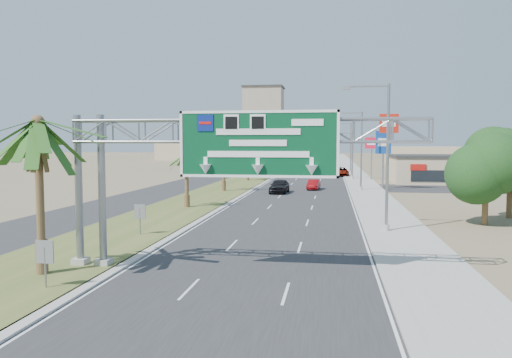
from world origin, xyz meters
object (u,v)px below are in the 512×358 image
object	(u,v)px
car_right_lane	(341,172)
pole_sign_red_far	(372,146)
palm_near	(38,123)
pole_sign_red_near	(389,129)
signal_mast	(340,150)
pole_sign_blue	(383,145)
car_far	(310,168)
sign_gantry	(226,143)
store_building	(454,170)
car_mid_lane	(314,185)
car_left_lane	(279,186)

from	to	relation	value
car_right_lane	pole_sign_red_far	world-z (taller)	pole_sign_red_far
palm_near	pole_sign_red_near	bearing A→B (deg)	65.71
signal_mast	pole_sign_red_near	size ratio (longest dim) A/B	1.04
pole_sign_red_far	pole_sign_blue	bearing A→B (deg)	-89.04
car_far	pole_sign_blue	size ratio (longest dim) A/B	0.69
sign_gantry	car_right_lane	size ratio (longest dim) A/B	2.94
car_right_lane	car_far	bearing A→B (deg)	111.37
store_building	car_far	world-z (taller)	store_building
palm_near	car_mid_lane	xyz separation A→B (m)	(10.70, 44.18, -6.28)
car_mid_lane	pole_sign_blue	bearing A→B (deg)	20.08
car_far	palm_near	bearing A→B (deg)	-95.04
sign_gantry	car_left_lane	xyz separation A→B (m)	(-1.37, 37.22, -5.20)
store_building	car_far	xyz separation A→B (m)	(-22.67, 27.95, -1.21)
store_building	pole_sign_blue	world-z (taller)	pole_sign_blue
car_mid_lane	car_right_lane	distance (m)	28.00
palm_near	pole_sign_blue	size ratio (longest dim) A/B	1.06
store_building	pole_sign_red_near	distance (m)	18.41
palm_near	store_building	xyz separation A→B (m)	(31.20, 58.00, -4.93)
sign_gantry	pole_sign_red_near	bearing A→B (deg)	74.32
signal_mast	pole_sign_blue	world-z (taller)	signal_mast
car_left_lane	pole_sign_blue	distance (m)	15.67
car_right_lane	pole_sign_red_near	xyz separation A→B (m)	(5.40, -27.37, 7.08)
car_right_lane	pole_sign_red_far	distance (m)	11.74
car_left_lane	pole_sign_red_far	world-z (taller)	pole_sign_red_far
car_far	car_mid_lane	bearing A→B (deg)	-86.40
car_mid_lane	car_far	bearing A→B (deg)	98.28
signal_mast	store_building	xyz separation A→B (m)	(16.83, -5.97, -2.85)
car_far	sign_gantry	bearing A→B (deg)	-89.64
car_left_lane	car_mid_lane	size ratio (longest dim) A/B	1.28
palm_near	pole_sign_red_far	bearing A→B (deg)	72.70
car_right_lane	pole_sign_red_near	world-z (taller)	pole_sign_red_near
car_left_lane	car_mid_lane	bearing A→B (deg)	55.34
car_right_lane	pole_sign_blue	distance (m)	26.32
sign_gantry	pole_sign_blue	size ratio (longest dim) A/B	2.13
pole_sign_red_near	pole_sign_red_far	xyz separation A→B (m)	(-0.71, 17.73, -2.29)
sign_gantry	pole_sign_blue	distance (m)	46.08
pole_sign_blue	pole_sign_red_far	xyz separation A→B (m)	(-0.26, 15.72, -0.24)
sign_gantry	car_mid_lane	world-z (taller)	sign_gantry
car_left_lane	pole_sign_red_far	bearing A→B (deg)	64.69
store_building	signal_mast	bearing A→B (deg)	160.46
car_left_lane	pole_sign_blue	world-z (taller)	pole_sign_blue
car_right_lane	palm_near	bearing A→B (deg)	-103.89
car_far	signal_mast	bearing A→B (deg)	-74.49
palm_near	car_left_lane	world-z (taller)	palm_near
sign_gantry	palm_near	distance (m)	8.41
sign_gantry	car_far	distance (m)	84.19
car_left_lane	pole_sign_red_near	distance (m)	16.00
car_right_lane	pole_sign_blue	size ratio (longest dim) A/B	0.72
car_right_lane	pole_sign_blue	bearing A→B (deg)	-81.29
car_mid_lane	pole_sign_red_far	world-z (taller)	pole_sign_red_far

